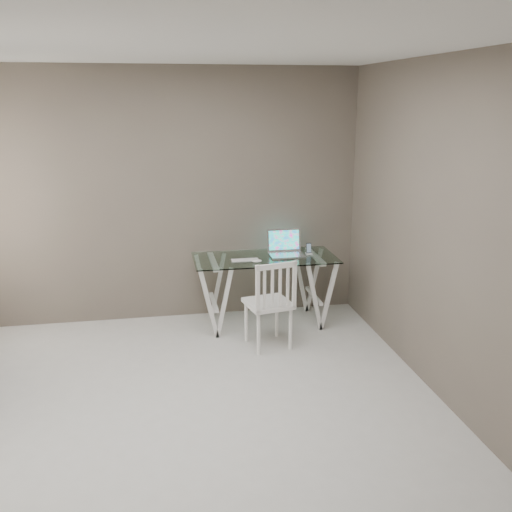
{
  "coord_description": "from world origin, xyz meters",
  "views": [
    {
      "loc": [
        -0.24,
        -3.83,
        2.37
      ],
      "look_at": [
        0.75,
        1.54,
        0.85
      ],
      "focal_mm": 40.0,
      "sensor_mm": 36.0,
      "label": 1
    }
  ],
  "objects": [
    {
      "name": "keyboard",
      "position": [
        0.68,
        1.75,
        0.75
      ],
      "size": [
        0.3,
        0.13,
        0.01
      ],
      "primitive_type": "cube",
      "color": "silver",
      "rests_on": "desk"
    },
    {
      "name": "desk",
      "position": [
        0.9,
        1.84,
        0.38
      ],
      "size": [
        1.5,
        0.7,
        0.75
      ],
      "color": "silver",
      "rests_on": "ground"
    },
    {
      "name": "laptop",
      "position": [
        1.15,
        1.92,
        0.81
      ],
      "size": [
        0.37,
        0.3,
        0.26
      ],
      "color": "silver",
      "rests_on": "desk"
    },
    {
      "name": "mouse",
      "position": [
        0.79,
        1.66,
        0.76
      ],
      "size": [
        0.1,
        0.06,
        0.03
      ],
      "primitive_type": "ellipsoid",
      "color": "white",
      "rests_on": "desk"
    },
    {
      "name": "chair",
      "position": [
        0.84,
        1.2,
        0.5
      ],
      "size": [
        0.48,
        0.48,
        0.9
      ],
      "rotation": [
        0.0,
        0.0,
        0.19
      ],
      "color": "white",
      "rests_on": "ground"
    },
    {
      "name": "room",
      "position": [
        -0.06,
        0.02,
        1.72
      ],
      "size": [
        4.5,
        4.52,
        2.71
      ],
      "color": "beige",
      "rests_on": "ground"
    },
    {
      "name": "phone_dock",
      "position": [
        1.39,
        1.87,
        0.78
      ],
      "size": [
        0.07,
        0.07,
        0.12
      ],
      "color": "white",
      "rests_on": "desk"
    }
  ]
}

